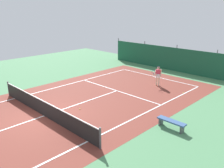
% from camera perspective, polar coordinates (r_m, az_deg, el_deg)
% --- Properties ---
extents(ground_plane, '(36.00, 36.00, 0.00)m').
position_cam_1_polar(ground_plane, '(15.01, -16.02, -7.41)').
color(ground_plane, '#4C8456').
extents(court_surface, '(11.02, 26.60, 0.01)m').
position_cam_1_polar(court_surface, '(15.01, -16.02, -7.40)').
color(court_surface, brown).
rests_on(court_surface, ground).
extents(tennis_net, '(10.12, 0.10, 1.10)m').
position_cam_1_polar(tennis_net, '(14.80, -16.18, -5.62)').
color(tennis_net, black).
rests_on(tennis_net, ground).
extents(back_fence, '(16.30, 0.98, 2.70)m').
position_cam_1_polar(back_fence, '(25.72, 15.56, 4.69)').
color(back_fence, '#195138').
rests_on(back_fence, ground).
extents(tennis_player, '(0.57, 0.82, 1.64)m').
position_cam_1_polar(tennis_player, '(20.04, 11.02, 2.27)').
color(tennis_player, beige).
rests_on(tennis_player, ground).
extents(tennis_ball_near_player, '(0.07, 0.07, 0.07)m').
position_cam_1_polar(tennis_ball_near_player, '(15.43, -7.75, -5.99)').
color(tennis_ball_near_player, '#CCDB33').
rests_on(tennis_ball_near_player, ground).
extents(tennis_ball_midcourt, '(0.07, 0.07, 0.07)m').
position_cam_1_polar(tennis_ball_midcourt, '(18.94, 16.86, -2.05)').
color(tennis_ball_midcourt, '#CCDB33').
rests_on(tennis_ball_midcourt, ground).
extents(parked_car, '(2.36, 4.37, 1.68)m').
position_cam_1_polar(parked_car, '(28.14, 16.05, 6.10)').
color(parked_car, silver).
rests_on(parked_car, ground).
extents(courtside_bench, '(1.60, 0.40, 0.49)m').
position_cam_1_polar(courtside_bench, '(13.24, 14.14, -8.97)').
color(courtside_bench, '#335184').
rests_on(courtside_bench, ground).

